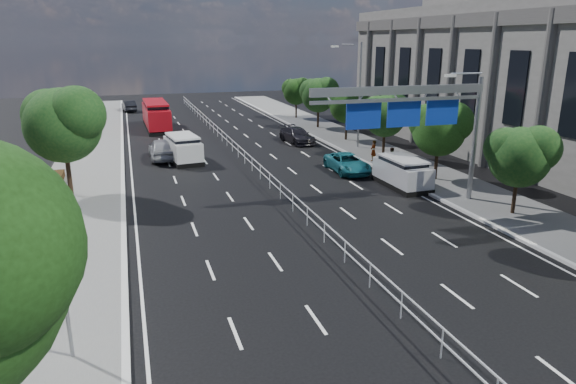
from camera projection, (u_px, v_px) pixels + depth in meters
name	position (u px, v px, depth m)	size (l,w,h in m)	color
ground	(389.00, 307.00, 18.29)	(160.00, 160.00, 0.00)	black
sidewalk_near	(36.00, 364.00, 14.97)	(5.00, 140.00, 0.14)	slate
kerb_near	(126.00, 349.00, 15.68)	(0.25, 140.00, 0.15)	silver
median_fence	(247.00, 159.00, 38.72)	(0.05, 85.00, 1.02)	silver
hedge_near	(2.00, 288.00, 18.94)	(1.00, 36.00, 0.44)	black
toilet_sign	(43.00, 272.00, 14.31)	(1.62, 0.18, 4.34)	gray
overhead_gantry	(417.00, 108.00, 27.82)	(10.24, 0.38, 7.45)	gray
streetlight_far	(357.00, 88.00, 43.60)	(2.78, 2.40, 9.00)	gray
civic_hall	(520.00, 76.00, 43.44)	(14.40, 36.00, 14.35)	slate
near_tree_back	(63.00, 121.00, 29.99)	(4.84, 4.51, 6.69)	black
far_tree_c	(521.00, 154.00, 26.93)	(3.52, 3.28, 4.94)	black
far_tree_d	(440.00, 127.00, 33.71)	(3.85, 3.59, 5.34)	black
far_tree_e	(386.00, 114.00, 40.61)	(3.63, 3.38, 5.13)	black
far_tree_f	(347.00, 104.00, 47.49)	(3.52, 3.28, 5.02)	black
far_tree_g	(319.00, 93.00, 54.27)	(3.96, 3.69, 5.45)	black
far_tree_h	(297.00, 90.00, 61.23)	(3.41, 3.18, 4.91)	black
white_minivan	(183.00, 149.00, 40.00)	(2.67, 5.04, 2.09)	black
red_bus	(156.00, 114.00, 54.83)	(2.53, 9.79, 2.91)	black
near_car_silver	(162.00, 149.00, 40.82)	(2.01, 5.00, 1.70)	#9C9DA3
near_car_dark	(129.00, 106.00, 68.56)	(1.47, 4.22, 1.39)	black
silver_minivan	(402.00, 172.00, 33.10)	(2.05, 4.66, 1.92)	black
parked_car_teal	(347.00, 163.00, 36.89)	(2.19, 4.75, 1.32)	#175F6B
parked_car_dark	(297.00, 135.00, 47.40)	(1.96, 4.82, 1.40)	black
pedestrian_a	(373.00, 151.00, 39.62)	(0.59, 0.38, 1.61)	gray
pedestrian_b	(391.00, 158.00, 37.20)	(0.77, 0.60, 1.57)	gray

